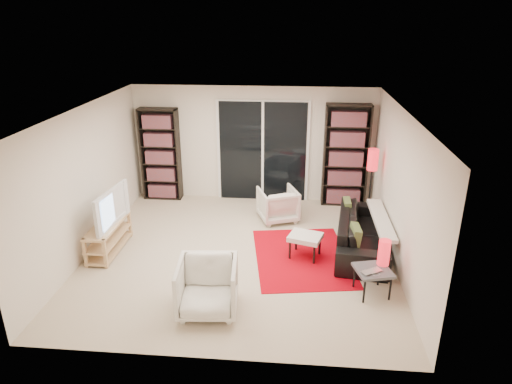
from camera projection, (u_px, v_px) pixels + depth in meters
floor at (240, 254)px, 7.63m from camera, size 5.00×5.00×0.00m
wall_back at (253, 144)px, 9.51m from camera, size 5.00×0.02×2.40m
wall_front at (210, 269)px, 4.87m from camera, size 5.00×0.02×2.40m
wall_left at (86, 182)px, 7.39m from camera, size 0.02×5.00×2.40m
wall_right at (400, 192)px, 6.98m from camera, size 0.02×5.00×2.40m
ceiling at (237, 111)px, 6.75m from camera, size 5.00×5.00×0.02m
sliding_door at (263, 152)px, 9.51m from camera, size 1.92×0.08×2.16m
bookshelf_left at (161, 154)px, 9.59m from camera, size 0.80×0.30×1.95m
bookshelf_right at (346, 156)px, 9.25m from camera, size 0.90×0.30×2.10m
tv_stand at (109, 237)px, 7.63m from camera, size 0.38×1.19×0.50m
tv at (106, 207)px, 7.43m from camera, size 0.25×1.07×0.61m
rug at (302, 257)px, 7.51m from camera, size 1.79×2.24×0.01m
sofa at (363, 232)px, 7.68m from camera, size 1.09×2.20×0.62m
armchair_back at (278, 204)px, 8.77m from camera, size 0.88×0.89×0.64m
armchair_front at (207, 287)px, 6.05m from camera, size 0.84×0.86×0.73m
ottoman at (305, 238)px, 7.41m from camera, size 0.61×0.55×0.40m
side_table at (373, 272)px, 6.42m from camera, size 0.58×0.58×0.40m
laptop at (374, 273)px, 6.29m from camera, size 0.35×0.32×0.02m
table_lamp at (384, 252)px, 6.46m from camera, size 0.17×0.17×0.38m
floor_lamp at (372, 167)px, 8.36m from camera, size 0.22×0.22×1.46m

